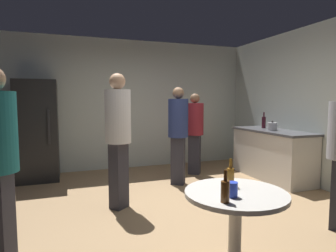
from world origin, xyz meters
TOP-DOWN VIEW (x-y plane):
  - ground_plane at (0.00, 0.00)m, footprint 5.20×5.20m
  - wall_back at (0.00, 2.63)m, footprint 5.32×0.06m
  - wall_side_right at (2.63, 0.00)m, footprint 0.06×5.20m
  - refrigerator at (-1.77, 2.20)m, footprint 0.70×0.68m
  - kitchen_counter at (2.28, 0.86)m, footprint 0.64×1.67m
  - kettle at (2.23, 0.82)m, footprint 0.24×0.17m
  - wine_bottle_on_counter at (2.36, 1.22)m, footprint 0.08×0.08m
  - foreground_table at (-0.06, -1.54)m, footprint 0.80×0.80m
  - beer_bottle_amber at (-0.02, -1.40)m, footprint 0.06×0.06m
  - beer_bottle_brown at (-0.26, -1.71)m, footprint 0.06×0.06m
  - plastic_cup_blue at (-0.15, -1.63)m, footprint 0.08×0.08m
  - person_in_navy_shirt at (0.50, 1.09)m, footprint 0.47×0.47m
  - person_in_maroon_shirt at (1.07, 1.63)m, footprint 0.48×0.48m
  - person_in_white_shirt at (-0.65, 0.34)m, footprint 0.48×0.48m

SIDE VIEW (x-z plane):
  - ground_plane at x=0.00m, z-range -0.10..0.00m
  - kitchen_counter at x=2.28m, z-range 0.00..0.90m
  - foreground_table at x=-0.06m, z-range 0.26..1.00m
  - plastic_cup_blue at x=-0.15m, z-range 0.73..0.85m
  - beer_bottle_amber at x=-0.02m, z-range 0.70..0.93m
  - beer_bottle_brown at x=-0.26m, z-range 0.70..0.93m
  - refrigerator at x=-1.77m, z-range 0.00..1.80m
  - person_in_maroon_shirt at x=1.07m, z-range 0.13..1.70m
  - kettle at x=2.23m, z-range 0.88..1.06m
  - person_in_navy_shirt at x=0.50m, z-range 0.14..1.80m
  - wine_bottle_on_counter at x=2.36m, z-range 0.86..1.17m
  - person_in_white_shirt at x=-0.65m, z-range 0.16..1.95m
  - wall_back at x=0.00m, z-range 0.00..2.70m
  - wall_side_right at x=2.63m, z-range 0.00..2.70m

